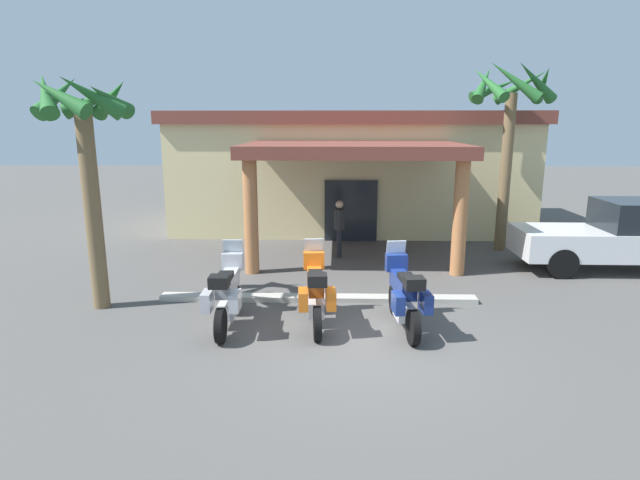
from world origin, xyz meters
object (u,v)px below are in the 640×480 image
(palm_tree_near_portico, at_px, (510,109))
(motel_building, at_px, (349,169))
(motorcycle_silver, at_px, (227,294))
(motorcycle_orange, at_px, (316,292))
(pedestrian, at_px, (339,225))
(motorcycle_blue, at_px, (404,295))
(palm_tree_roadside, at_px, (85,135))
(pickup_truck_white, at_px, (618,237))

(palm_tree_near_portico, bearing_deg, motel_building, 138.86)
(motorcycle_silver, height_order, motorcycle_orange, same)
(motel_building, relative_size, pedestrian, 7.70)
(motel_building, xyz_separation_m, motorcycle_blue, (0.79, -10.67, -1.54))
(pedestrian, bearing_deg, palm_tree_roadside, -136.40)
(motorcycle_silver, distance_m, palm_tree_near_portico, 10.57)
(motel_building, distance_m, palm_tree_near_portico, 6.61)
(motorcycle_silver, relative_size, pedestrian, 1.28)
(motorcycle_silver, relative_size, palm_tree_roadside, 0.43)
(motorcycle_blue, height_order, palm_tree_roadside, palm_tree_roadside)
(motorcycle_orange, distance_m, pedestrian, 5.44)
(palm_tree_roadside, bearing_deg, pickup_truck_white, 14.30)
(motorcycle_blue, xyz_separation_m, palm_tree_roadside, (-6.54, 1.04, 3.06))
(motorcycle_orange, distance_m, pickup_truck_white, 9.20)
(motorcycle_silver, bearing_deg, motorcycle_blue, -91.47)
(palm_tree_roadside, bearing_deg, motorcycle_blue, -9.05)
(motorcycle_orange, relative_size, pickup_truck_white, 0.42)
(pedestrian, distance_m, palm_tree_near_portico, 6.24)
(motorcycle_orange, bearing_deg, palm_tree_near_portico, -46.13)
(motorcycle_orange, xyz_separation_m, pickup_truck_white, (8.18, 4.20, 0.24))
(motel_building, bearing_deg, palm_tree_near_portico, -40.76)
(motorcycle_blue, relative_size, palm_tree_roadside, 0.43)
(motorcycle_blue, bearing_deg, pickup_truck_white, -61.73)
(pickup_truck_white, relative_size, palm_tree_near_portico, 0.89)
(palm_tree_roadside, bearing_deg, motorcycle_silver, -19.04)
(motorcycle_blue, xyz_separation_m, palm_tree_near_portico, (3.92, 6.56, 3.70))
(palm_tree_near_portico, bearing_deg, motorcycle_silver, -138.52)
(motel_building, bearing_deg, palm_tree_roadside, -120.45)
(motorcycle_orange, height_order, palm_tree_roadside, palm_tree_roadside)
(pickup_truck_white, bearing_deg, palm_tree_roadside, -165.16)
(motel_building, bearing_deg, motorcycle_blue, -85.38)
(motel_building, distance_m, motorcycle_blue, 10.81)
(motorcycle_silver, relative_size, palm_tree_near_portico, 0.38)
(motel_building, relative_size, pickup_truck_white, 2.56)
(pickup_truck_white, bearing_deg, motorcycle_orange, -152.27)
(motorcycle_silver, bearing_deg, motel_building, -15.81)
(pedestrian, distance_m, pickup_truck_white, 7.75)
(palm_tree_roadside, bearing_deg, pedestrian, 40.34)
(motorcycle_silver, relative_size, pickup_truck_white, 0.42)
(motorcycle_silver, height_order, pickup_truck_white, pickup_truck_white)
(motel_building, height_order, pickup_truck_white, motel_building)
(motorcycle_orange, bearing_deg, palm_tree_roadside, 74.71)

